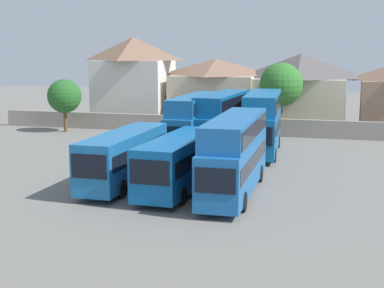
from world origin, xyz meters
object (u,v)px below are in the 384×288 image
bus_4 (195,120)px  tree_behind_wall (281,85)px  bus_5 (222,119)px  tree_left_of_lot (64,96)px  bus_1 (124,155)px  house_terrace_centre (216,91)px  house_terrace_right (300,90)px  bus_2 (180,160)px  house_terrace_left (134,79)px  bus_3 (235,151)px  bus_6 (263,120)px

bus_4 → tree_behind_wall: bearing=155.2°
bus_5 → tree_left_of_lot: size_ratio=1.98×
bus_1 → house_terrace_centre: bearing=-178.3°
bus_4 → house_terrace_right: size_ratio=1.07×
house_terrace_centre → tree_left_of_lot: house_terrace_centre is taller
bus_2 → bus_4: 14.01m
house_terrace_left → bus_4: bearing=-53.6°
bus_1 → bus_5: size_ratio=0.95×
bus_4 → tree_left_of_lot: tree_left_of_lot is taller
bus_2 → bus_3: bearing=94.0°
bus_1 → bus_3: bus_3 is taller
bus_1 → house_terrace_left: size_ratio=1.04×
bus_5 → house_terrace_left: size_ratio=1.09×
house_terrace_left → tree_left_of_lot: bearing=-114.1°
bus_5 → house_terrace_centre: 18.04m
bus_6 → tree_behind_wall: (-0.00, 12.49, 2.20)m
bus_4 → tree_behind_wall: tree_behind_wall is taller
bus_2 → house_terrace_left: 34.01m
bus_6 → tree_behind_wall: size_ratio=1.49×
bus_3 → tree_behind_wall: bearing=179.2°
bus_2 → tree_left_of_lot: 28.49m
house_terrace_left → tree_left_of_lot: house_terrace_left is taller
bus_5 → bus_6: bearing=86.1°
bus_6 → tree_left_of_lot: 23.40m
bus_2 → tree_behind_wall: (3.07, 26.43, 3.17)m
bus_5 → tree_left_of_lot: tree_left_of_lot is taller
bus_4 → house_terrace_left: size_ratio=1.10×
tree_behind_wall → bus_3: bearing=-89.1°
bus_1 → tree_left_of_lot: tree_left_of_lot is taller
bus_2 → tree_left_of_lot: tree_left_of_lot is taller
bus_3 → tree_left_of_lot: bearing=-134.2°
bus_5 → bus_1: bearing=-11.8°
tree_left_of_lot → tree_behind_wall: tree_behind_wall is taller
bus_6 → bus_5: bearing=-100.5°
tree_behind_wall → bus_6: bearing=-90.0°
bus_5 → bus_4: bearing=-73.0°
bus_2 → bus_6: bus_6 is taller
bus_4 → house_terrace_centre: bearing=-172.4°
bus_1 → bus_4: 13.24m
bus_4 → tree_left_of_lot: 18.01m
bus_6 → house_terrace_left: bearing=-136.6°
house_terrace_right → bus_5: bearing=-106.7°
bus_3 → bus_5: (-3.98, 14.16, 0.14)m
tree_left_of_lot → tree_behind_wall: size_ratio=0.76×
bus_3 → bus_4: 14.93m
house_terrace_centre → tree_behind_wall: 9.88m
house_terrace_centre → house_terrace_left: bearing=-172.0°
bus_1 → bus_3: (7.40, -0.39, 0.71)m
bus_1 → house_terrace_right: 32.16m
bus_5 → tree_behind_wall: (3.57, 12.11, 2.28)m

